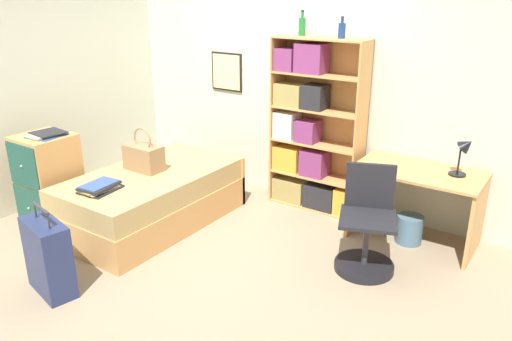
% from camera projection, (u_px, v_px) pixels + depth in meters
% --- Properties ---
extents(ground_plane, '(14.00, 14.00, 0.00)m').
position_uv_depth(ground_plane, '(204.00, 240.00, 4.77)').
color(ground_plane, gray).
extents(wall_back, '(10.00, 0.09, 2.60)m').
position_uv_depth(wall_back, '(287.00, 81.00, 5.48)').
color(wall_back, beige).
rests_on(wall_back, ground_plane).
extents(wall_left, '(0.06, 10.00, 2.60)m').
position_uv_depth(wall_left, '(53.00, 82.00, 5.42)').
color(wall_left, beige).
rests_on(wall_left, ground_plane).
extents(bed, '(1.03, 1.81, 0.54)m').
position_uv_depth(bed, '(153.00, 198.00, 5.05)').
color(bed, tan).
rests_on(bed, ground_plane).
extents(handbag, '(0.39, 0.21, 0.44)m').
position_uv_depth(handbag, '(144.00, 157.00, 4.98)').
color(handbag, '#93704C').
rests_on(handbag, bed).
extents(book_stack_on_bed, '(0.30, 0.38, 0.08)m').
position_uv_depth(book_stack_on_bed, '(99.00, 187.00, 4.50)').
color(book_stack_on_bed, '#232328').
rests_on(book_stack_on_bed, bed).
extents(suitcase, '(0.51, 0.32, 0.73)m').
position_uv_depth(suitcase, '(49.00, 257.00, 3.87)').
color(suitcase, navy).
rests_on(suitcase, ground_plane).
extents(dresser, '(0.50, 0.52, 0.92)m').
position_uv_depth(dresser, '(49.00, 180.00, 4.99)').
color(dresser, tan).
rests_on(dresser, ground_plane).
extents(magazine_pile_on_dresser, '(0.32, 0.34, 0.04)m').
position_uv_depth(magazine_pile_on_dresser, '(47.00, 134.00, 4.82)').
color(magazine_pile_on_dresser, '#334C84').
rests_on(magazine_pile_on_dresser, dresser).
extents(bookcase, '(0.99, 0.31, 1.81)m').
position_uv_depth(bookcase, '(309.00, 135.00, 5.28)').
color(bookcase, tan).
rests_on(bookcase, ground_plane).
extents(bottle_green, '(0.07, 0.07, 0.25)m').
position_uv_depth(bottle_green, '(302.00, 26.00, 4.99)').
color(bottle_green, '#1E6B2D').
rests_on(bottle_green, bookcase).
extents(bottle_brown, '(0.07, 0.07, 0.20)m').
position_uv_depth(bottle_brown, '(342.00, 30.00, 4.75)').
color(bottle_brown, navy).
rests_on(bottle_brown, bookcase).
extents(desk, '(1.13, 0.65, 0.71)m').
position_uv_depth(desk, '(417.00, 192.00, 4.60)').
color(desk, tan).
rests_on(desk, ground_plane).
extents(desk_lamp, '(0.20, 0.15, 0.37)m').
position_uv_depth(desk_lamp, '(465.00, 150.00, 4.31)').
color(desk_lamp, black).
rests_on(desk_lamp, desk).
extents(desk_chair, '(0.60, 0.60, 0.89)m').
position_uv_depth(desk_chair, '(366.00, 238.00, 4.21)').
color(desk_chair, black).
rests_on(desk_chair, ground_plane).
extents(waste_bin, '(0.24, 0.24, 0.27)m').
position_uv_depth(waste_bin, '(409.00, 229.00, 4.68)').
color(waste_bin, slate).
rests_on(waste_bin, ground_plane).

